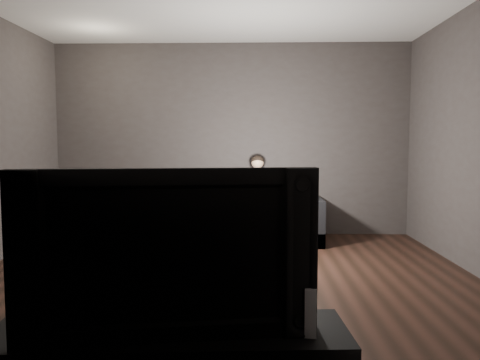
{
  "coord_description": "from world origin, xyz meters",
  "views": [
    {
      "loc": [
        0.31,
        -4.15,
        1.31
      ],
      "look_at": [
        0.15,
        1.55,
        0.85
      ],
      "focal_mm": 35.0,
      "sensor_mm": 36.0,
      "label": 1
    }
  ],
  "objects": [
    {
      "name": "wii_remote_red",
      "position": [
        0.45,
        1.57,
        0.88
      ],
      "size": [
        0.05,
        0.07,
        0.18
      ],
      "color": "#CE010A",
      "rests_on": "child"
    },
    {
      "name": "coffee_table",
      "position": [
        -0.16,
        0.86,
        0.34
      ],
      "size": [
        1.19,
        0.81,
        0.39
      ],
      "color": "black",
      "rests_on": "floor"
    },
    {
      "name": "tv",
      "position": [
        -0.04,
        -2.27,
        0.87
      ],
      "size": [
        1.19,
        0.33,
        0.68
      ],
      "primitive_type": "imported",
      "rotation": [
        0.0,
        0.0,
        0.15
      ],
      "color": "black",
      "rests_on": "media_console"
    },
    {
      "name": "child",
      "position": [
        0.37,
        1.96,
        0.69
      ],
      "size": [
        0.42,
        0.51,
        1.02
      ],
      "color": "black",
      "rests_on": "sofa"
    },
    {
      "name": "wii_remote_black",
      "position": [
        -0.85,
        1.94,
        0.6
      ],
      "size": [
        0.08,
        0.17,
        0.03
      ],
      "color": "black",
      "rests_on": "sofa"
    },
    {
      "name": "nunchuk_white",
      "position": [
        0.3,
        1.57,
        0.85
      ],
      "size": [
        0.09,
        0.11,
        0.16
      ],
      "color": "white",
      "rests_on": "child"
    },
    {
      "name": "back_wall",
      "position": [
        0.0,
        2.5,
        1.35
      ],
      "size": [
        5.0,
        0.04,
        2.7
      ],
      "primitive_type": "cube",
      "color": "#3C3533",
      "rests_on": "ground"
    },
    {
      "name": "floor",
      "position": [
        0.0,
        0.0,
        0.0
      ],
      "size": [
        5.0,
        5.0,
        0.0
      ],
      "primitive_type": "plane",
      "color": "black",
      "rests_on": "ground"
    },
    {
      "name": "front_wall",
      "position": [
        0.0,
        -2.5,
        1.35
      ],
      "size": [
        5.0,
        0.04,
        2.7
      ],
      "primitive_type": "cube",
      "color": "#3C3533",
      "rests_on": "ground"
    },
    {
      "name": "wii_console",
      "position": [
        0.55,
        -2.27,
        0.63
      ],
      "size": [
        0.07,
        0.16,
        0.2
      ],
      "primitive_type": "cube",
      "rotation": [
        0.0,
        0.0,
        -0.12
      ],
      "color": "white",
      "rests_on": "media_console"
    },
    {
      "name": "sofa",
      "position": [
        0.12,
        2.02,
        0.27
      ],
      "size": [
        2.15,
        0.93,
        0.83
      ],
      "color": "black",
      "rests_on": "floor"
    }
  ]
}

